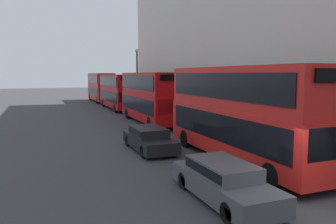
% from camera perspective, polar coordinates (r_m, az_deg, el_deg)
% --- Properties ---
extents(ground_plane, '(200.00, 200.00, 0.00)m').
position_cam_1_polar(ground_plane, '(11.15, 23.86, -16.38)').
color(ground_plane, '#38383A').
extents(bus_leading, '(2.59, 10.82, 4.60)m').
position_cam_1_polar(bus_leading, '(16.21, 12.51, 0.36)').
color(bus_leading, red).
rests_on(bus_leading, ground).
extents(bus_second_in_queue, '(2.59, 10.01, 4.38)m').
position_cam_1_polar(bus_second_in_queue, '(28.59, -3.13, 2.92)').
color(bus_second_in_queue, '#B20C0F').
rests_on(bus_second_in_queue, ground).
extents(bus_third_in_queue, '(2.59, 10.45, 4.20)m').
position_cam_1_polar(bus_third_in_queue, '(40.38, -8.69, 3.80)').
color(bus_third_in_queue, '#A80F14').
rests_on(bus_third_in_queue, ground).
extents(bus_trailing, '(2.59, 10.05, 4.39)m').
position_cam_1_polar(bus_trailing, '(51.86, -11.63, 4.45)').
color(bus_trailing, red).
rests_on(bus_trailing, ground).
extents(car_dark_sedan, '(1.76, 4.76, 1.33)m').
position_cam_1_polar(car_dark_sedan, '(11.39, 9.63, -11.58)').
color(car_dark_sedan, '#47474C').
rests_on(car_dark_sedan, ground).
extents(car_hatchback, '(1.84, 4.77, 1.29)m').
position_cam_1_polar(car_hatchback, '(18.44, -3.35, -4.53)').
color(car_hatchback, black).
rests_on(car_hatchback, ground).
extents(street_lamp, '(0.44, 0.44, 7.22)m').
position_cam_1_polar(street_lamp, '(38.98, -5.40, 6.80)').
color(street_lamp, black).
rests_on(street_lamp, ground).
extents(pedestrian, '(0.36, 0.36, 1.68)m').
position_cam_1_polar(pedestrian, '(51.58, -8.97, 2.67)').
color(pedestrian, '#26262D').
rests_on(pedestrian, ground).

